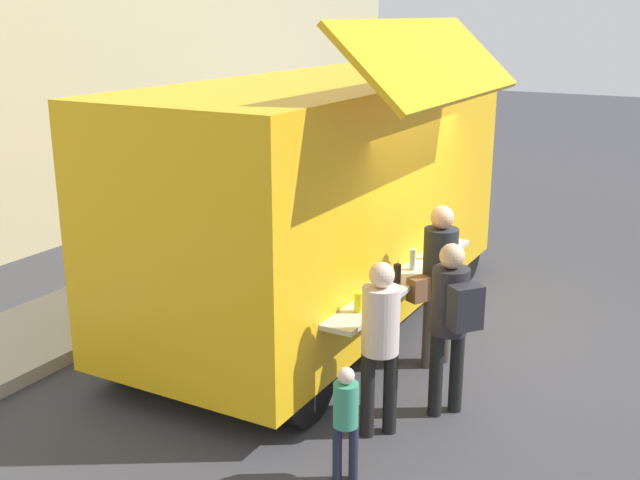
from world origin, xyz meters
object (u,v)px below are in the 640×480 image
customer_front_ordering (439,273)px  customer_mid_with_backpack (452,313)px  food_truck_main (325,194)px  child_near_queue (346,414)px  trash_bin (330,190)px  customer_rear_waiting (380,334)px

customer_front_ordering → customer_mid_with_backpack: (-0.98, -0.49, -0.02)m
food_truck_main → customer_front_ordering: food_truck_main is taller
customer_mid_with_backpack → child_near_queue: (-1.42, 0.36, -0.43)m
food_truck_main → child_near_queue: size_ratio=5.91×
trash_bin → customer_front_ordering: size_ratio=0.57×
customer_mid_with_backpack → child_near_queue: customer_mid_with_backpack is taller
customer_mid_with_backpack → customer_rear_waiting: size_ratio=1.03×
food_truck_main → trash_bin: size_ratio=5.83×
customer_rear_waiting → child_near_queue: 0.87m
trash_bin → child_near_queue: (-7.40, -4.11, 0.09)m
customer_front_ordering → customer_rear_waiting: customer_front_ordering is taller
customer_mid_with_backpack → customer_rear_waiting: 0.77m
trash_bin → customer_rear_waiting: 7.77m
customer_mid_with_backpack → trash_bin: bearing=-14.0°
customer_front_ordering → customer_mid_with_backpack: bearing=144.0°
customer_front_ordering → customer_mid_with_backpack: size_ratio=1.05×
customer_mid_with_backpack → child_near_queue: bearing=114.8°
food_truck_main → child_near_queue: 3.58m
child_near_queue → customer_front_ordering: bearing=-28.6°
food_truck_main → customer_front_ordering: 1.83m
trash_bin → customer_mid_with_backpack: size_ratio=0.60×
food_truck_main → customer_mid_with_backpack: size_ratio=3.52×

